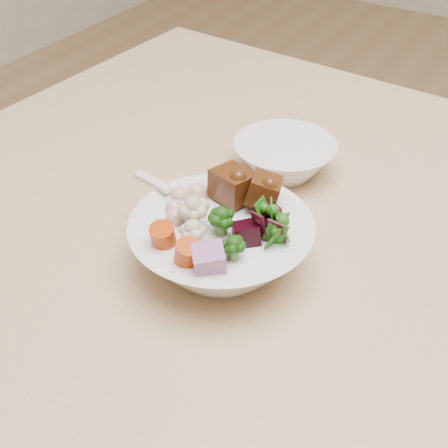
# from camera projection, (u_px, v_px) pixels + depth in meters

# --- Properties ---
(food_bowl) EXTENTS (0.20, 0.20, 0.11)m
(food_bowl) POSITION_uv_depth(u_px,v_px,m) (223.00, 242.00, 0.67)
(food_bowl) COLOR white
(food_bowl) RESTS_ON dining_table
(soup_spoon) EXTENTS (0.10, 0.05, 0.02)m
(soup_spoon) POSITION_uv_depth(u_px,v_px,m) (171.00, 197.00, 0.69)
(soup_spoon) COLOR white
(soup_spoon) RESTS_ON food_bowl
(side_bowl) EXTENTS (0.14, 0.14, 0.05)m
(side_bowl) POSITION_uv_depth(u_px,v_px,m) (284.00, 158.00, 0.83)
(side_bowl) COLOR white
(side_bowl) RESTS_ON dining_table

